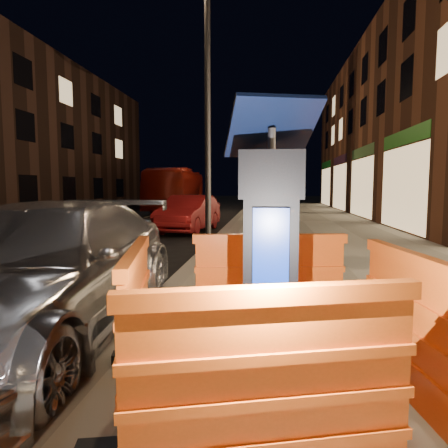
# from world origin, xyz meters

# --- Properties ---
(ground_plane) EXTENTS (120.00, 120.00, 0.00)m
(ground_plane) POSITION_xyz_m (0.00, 0.00, 0.00)
(ground_plane) COLOR black
(ground_plane) RESTS_ON ground
(sidewalk) EXTENTS (6.00, 60.00, 0.15)m
(sidewalk) POSITION_xyz_m (3.00, 0.00, 0.07)
(sidewalk) COLOR gray
(sidewalk) RESTS_ON ground
(kerb) EXTENTS (0.30, 60.00, 0.15)m
(kerb) POSITION_xyz_m (0.00, 0.00, 0.07)
(kerb) COLOR slate
(kerb) RESTS_ON ground
(parking_kiosk) EXTENTS (0.73, 0.73, 1.99)m
(parking_kiosk) POSITION_xyz_m (1.50, -2.46, 1.14)
(parking_kiosk) COLOR black
(parking_kiosk) RESTS_ON sidewalk
(barrier_front) EXTENTS (1.53, 0.94, 1.11)m
(barrier_front) POSITION_xyz_m (1.50, -3.41, 0.70)
(barrier_front) COLOR #F15C16
(barrier_front) RESTS_ON sidewalk
(barrier_back) EXTENTS (1.49, 0.77, 1.11)m
(barrier_back) POSITION_xyz_m (1.50, -1.51, 0.70)
(barrier_back) COLOR #F15C16
(barrier_back) RESTS_ON sidewalk
(barrier_kerbside) EXTENTS (0.88, 1.51, 1.11)m
(barrier_kerbside) POSITION_xyz_m (0.55, -2.46, 0.70)
(barrier_kerbside) COLOR #F15C16
(barrier_kerbside) RESTS_ON sidewalk
(barrier_bldgside) EXTENTS (0.79, 1.49, 1.11)m
(barrier_bldgside) POSITION_xyz_m (2.45, -2.46, 0.70)
(barrier_bldgside) COLOR #F15C16
(barrier_bldgside) RESTS_ON sidewalk
(car_silver) EXTENTS (2.36, 5.30, 1.51)m
(car_silver) POSITION_xyz_m (-1.02, -1.03, 0.00)
(car_silver) COLOR silver
(car_silver) RESTS_ON ground
(car_red) EXTENTS (1.88, 4.20, 1.34)m
(car_red) POSITION_xyz_m (-1.41, 9.30, 0.00)
(car_red) COLOR maroon
(car_red) RESTS_ON ground
(bus_doubledecker) EXTENTS (2.81, 10.05, 2.77)m
(bus_doubledecker) POSITION_xyz_m (-4.52, 20.92, 0.00)
(bus_doubledecker) COLOR maroon
(bus_doubledecker) RESTS_ON ground
(street_lamp_mid) EXTENTS (0.12, 0.12, 6.00)m
(street_lamp_mid) POSITION_xyz_m (0.25, 3.00, 3.15)
(street_lamp_mid) COLOR #3F3F44
(street_lamp_mid) RESTS_ON sidewalk
(street_lamp_far) EXTENTS (0.12, 0.12, 6.00)m
(street_lamp_far) POSITION_xyz_m (0.25, 18.00, 3.15)
(street_lamp_far) COLOR #3F3F44
(street_lamp_far) RESTS_ON sidewalk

